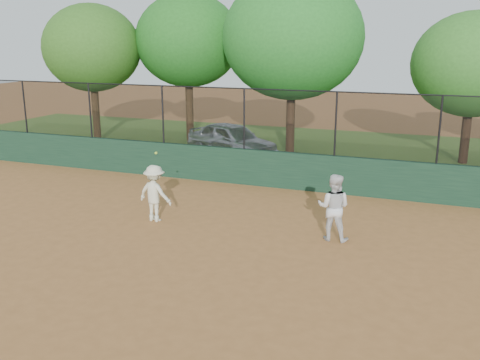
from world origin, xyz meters
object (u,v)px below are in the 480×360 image
(tree_1, at_px, (188,41))
(tree_3, at_px, (473,65))
(player_second, at_px, (334,207))
(player_main, at_px, (155,193))
(parked_car, at_px, (232,140))
(tree_0, at_px, (92,48))
(tree_2, at_px, (292,38))

(tree_1, distance_m, tree_3, 12.13)
(player_second, height_order, tree_3, tree_3)
(player_second, distance_m, tree_3, 10.95)
(player_second, distance_m, player_main, 4.72)
(tree_1, xyz_separation_m, tree_3, (12.09, -0.44, -0.86))
(parked_car, bearing_deg, tree_0, 106.72)
(parked_car, height_order, tree_3, tree_3)
(tree_0, relative_size, tree_1, 0.93)
(player_second, height_order, tree_1, tree_1)
(player_main, relative_size, tree_2, 0.27)
(tree_0, xyz_separation_m, tree_3, (16.18, 1.20, -0.52))
(player_second, xyz_separation_m, player_main, (-4.71, -0.30, -0.06))
(tree_3, bearing_deg, tree_2, -172.92)
(player_main, relative_size, tree_1, 0.29)
(parked_car, relative_size, tree_3, 0.72)
(parked_car, distance_m, tree_3, 9.68)
(tree_3, bearing_deg, tree_0, -175.75)
(parked_car, height_order, tree_0, tree_0)
(parked_car, bearing_deg, player_second, -119.25)
(tree_3, bearing_deg, parked_car, -166.12)
(player_second, height_order, tree_0, tree_0)
(player_main, height_order, tree_2, tree_2)
(tree_1, bearing_deg, tree_0, -158.12)
(player_second, xyz_separation_m, tree_2, (-3.65, 9.21, 3.95))
(tree_0, bearing_deg, parked_car, -7.81)
(player_main, xyz_separation_m, tree_2, (1.06, 9.51, 4.01))
(tree_1, bearing_deg, tree_2, -13.68)
(parked_car, height_order, player_second, player_second)
(player_main, distance_m, tree_2, 10.38)
(tree_0, distance_m, tree_1, 4.42)
(tree_0, xyz_separation_m, tree_1, (4.09, 1.64, 0.34))
(player_second, distance_m, tree_1, 14.31)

